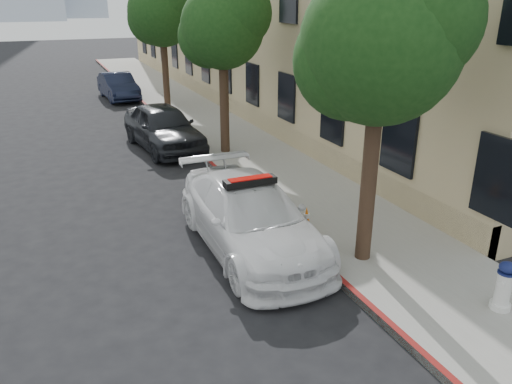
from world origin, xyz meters
The scene contains 11 objects.
ground centered at (0.00, 0.00, 0.00)m, with size 120.00×120.00×0.00m, color black.
sidewalk centered at (3.60, 10.00, 0.07)m, with size 3.20×50.00×0.15m, color gray.
curb_strip centered at (2.06, 10.00, 0.07)m, with size 0.12×50.00×0.15m, color maroon.
tree_near centered at (2.93, -2.01, 4.27)m, with size 2.92×2.82×5.62m.
tree_mid centered at (2.93, 5.99, 4.16)m, with size 2.77×2.64×5.43m.
tree_far centered at (2.93, 13.99, 4.39)m, with size 3.10×3.00×5.81m.
police_car centered at (1.10, -0.50, 0.73)m, with size 2.07×5.01×1.60m.
parked_car_mid centered at (1.20, 7.61, 0.78)m, with size 1.83×4.56×1.55m, color black.
parked_car_far centered at (1.20, 17.57, 0.67)m, with size 1.42×4.07×1.34m, color black.
fire_hydrant centered at (3.98, -4.39, 0.57)m, with size 0.37×0.33×0.87m.
traffic_cone centered at (2.35, -0.66, 0.47)m, with size 0.44×0.44×0.65m.
Camera 1 is at (-2.54, -9.26, 5.00)m, focal length 35.00 mm.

